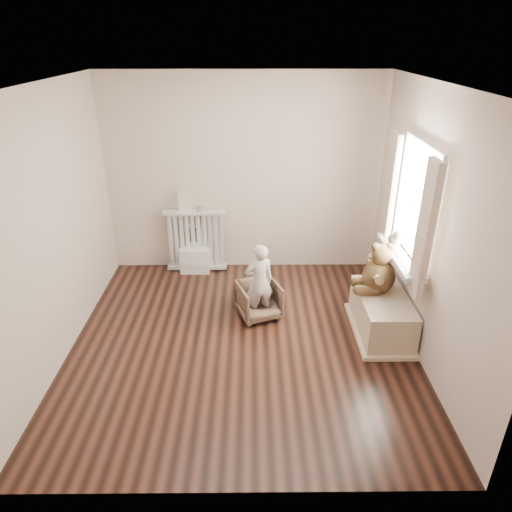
{
  "coord_description": "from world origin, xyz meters",
  "views": [
    {
      "loc": [
        0.11,
        -4.0,
        2.98
      ],
      "look_at": [
        0.15,
        0.45,
        0.8
      ],
      "focal_mm": 32.0,
      "sensor_mm": 36.0,
      "label": 1
    }
  ],
  "objects_px": {
    "radiator": "(196,244)",
    "plush_cat": "(396,237)",
    "toy_vanity": "(195,252)",
    "armchair": "(259,300)",
    "toy_bench": "(381,316)",
    "child": "(259,282)",
    "teddy_bear": "(379,273)"
  },
  "relations": [
    {
      "from": "radiator",
      "to": "plush_cat",
      "type": "xyz_separation_m",
      "value": [
        2.32,
        -1.18,
        0.61
      ]
    },
    {
      "from": "radiator",
      "to": "child",
      "type": "xyz_separation_m",
      "value": [
        0.84,
        -1.24,
        0.09
      ]
    },
    {
      "from": "radiator",
      "to": "toy_bench",
      "type": "distance_m",
      "value": 2.66
    },
    {
      "from": "plush_cat",
      "to": "armchair",
      "type": "bearing_deg",
      "value": 177.27
    },
    {
      "from": "toy_bench",
      "to": "plush_cat",
      "type": "relative_size",
      "value": 3.84
    },
    {
      "from": "radiator",
      "to": "toy_vanity",
      "type": "distance_m",
      "value": 0.12
    },
    {
      "from": "radiator",
      "to": "armchair",
      "type": "xyz_separation_m",
      "value": [
        0.84,
        -1.19,
        -0.18
      ]
    },
    {
      "from": "radiator",
      "to": "child",
      "type": "distance_m",
      "value": 1.5
    },
    {
      "from": "toy_vanity",
      "to": "armchair",
      "type": "xyz_separation_m",
      "value": [
        0.87,
        -1.16,
        -0.06
      ]
    },
    {
      "from": "armchair",
      "to": "toy_bench",
      "type": "relative_size",
      "value": 0.48
    },
    {
      "from": "teddy_bear",
      "to": "child",
      "type": "bearing_deg",
      "value": 175.99
    },
    {
      "from": "radiator",
      "to": "plush_cat",
      "type": "relative_size",
      "value": 3.43
    },
    {
      "from": "armchair",
      "to": "plush_cat",
      "type": "height_order",
      "value": "plush_cat"
    },
    {
      "from": "armchair",
      "to": "plush_cat",
      "type": "relative_size",
      "value": 1.85
    },
    {
      "from": "toy_vanity",
      "to": "plush_cat",
      "type": "xyz_separation_m",
      "value": [
        2.34,
        -1.15,
        0.72
      ]
    },
    {
      "from": "radiator",
      "to": "teddy_bear",
      "type": "distance_m",
      "value": 2.56
    },
    {
      "from": "toy_vanity",
      "to": "child",
      "type": "height_order",
      "value": "child"
    },
    {
      "from": "child",
      "to": "toy_bench",
      "type": "height_order",
      "value": "child"
    },
    {
      "from": "armchair",
      "to": "plush_cat",
      "type": "xyz_separation_m",
      "value": [
        1.47,
        0.0,
        0.79
      ]
    },
    {
      "from": "toy_vanity",
      "to": "toy_bench",
      "type": "distance_m",
      "value": 2.65
    },
    {
      "from": "toy_bench",
      "to": "teddy_bear",
      "type": "relative_size",
      "value": 1.71
    },
    {
      "from": "toy_bench",
      "to": "plush_cat",
      "type": "xyz_separation_m",
      "value": [
        0.14,
        0.33,
        0.8
      ]
    },
    {
      "from": "radiator",
      "to": "toy_vanity",
      "type": "xyz_separation_m",
      "value": [
        -0.02,
        -0.03,
        -0.11
      ]
    },
    {
      "from": "toy_bench",
      "to": "toy_vanity",
      "type": "bearing_deg",
      "value": 146.02
    },
    {
      "from": "radiator",
      "to": "teddy_bear",
      "type": "bearing_deg",
      "value": -33.33
    },
    {
      "from": "child",
      "to": "teddy_bear",
      "type": "height_order",
      "value": "teddy_bear"
    },
    {
      "from": "plush_cat",
      "to": "toy_bench",
      "type": "bearing_deg",
      "value": -115.83
    },
    {
      "from": "teddy_bear",
      "to": "plush_cat",
      "type": "distance_m",
      "value": 0.44
    },
    {
      "from": "radiator",
      "to": "toy_vanity",
      "type": "height_order",
      "value": "radiator"
    },
    {
      "from": "teddy_bear",
      "to": "plush_cat",
      "type": "bearing_deg",
      "value": 51.41
    },
    {
      "from": "child",
      "to": "plush_cat",
      "type": "height_order",
      "value": "plush_cat"
    },
    {
      "from": "toy_vanity",
      "to": "toy_bench",
      "type": "height_order",
      "value": "toy_vanity"
    }
  ]
}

